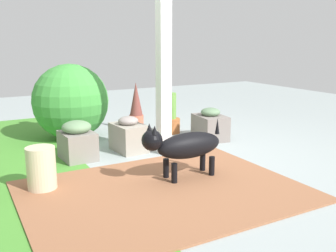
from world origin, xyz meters
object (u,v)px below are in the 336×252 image
object	(u,v)px
terracotta_pot_spiky	(136,108)
ceramic_urn	(41,169)
stone_planter_nearest	(210,126)
dog	(184,146)
stone_planter_mid	(129,136)
terracotta_pot_tall	(171,119)
round_shrub	(71,102)
stone_planter_far	(77,141)
porch_pillar	(164,55)

from	to	relation	value
terracotta_pot_spiky	ceramic_urn	distance (m)	2.43
stone_planter_nearest	dog	size ratio (longest dim) A/B	0.61
dog	stone_planter_mid	bearing A→B (deg)	4.04
ceramic_urn	terracotta_pot_tall	bearing A→B (deg)	-57.56
stone_planter_mid	round_shrub	distance (m)	1.07
dog	stone_planter_nearest	bearing A→B (deg)	-44.40
stone_planter_nearest	terracotta_pot_spiky	bearing A→B (deg)	32.77
stone_planter_far	round_shrub	size ratio (longest dim) A/B	0.44
stone_planter_far	terracotta_pot_spiky	distance (m)	1.54
stone_planter_nearest	terracotta_pot_spiky	xyz separation A→B (m)	(0.99, 0.64, 0.15)
terracotta_pot_tall	porch_pillar	bearing A→B (deg)	145.39
stone_planter_mid	terracotta_pot_tall	size ratio (longest dim) A/B	0.84
stone_planter_far	terracotta_pot_tall	size ratio (longest dim) A/B	0.77
porch_pillar	round_shrub	xyz separation A→B (m)	(1.21, 0.76, -0.65)
terracotta_pot_tall	dog	xyz separation A→B (m)	(-1.69, 0.82, 0.13)
stone_planter_mid	ceramic_urn	bearing A→B (deg)	123.38
stone_planter_nearest	dog	distance (m)	1.57
stone_planter_far	terracotta_pot_tall	xyz separation A→B (m)	(0.57, -1.53, -0.00)
stone_planter_far	stone_planter_nearest	bearing A→B (deg)	-90.08
stone_planter_nearest	ceramic_urn	world-z (taller)	stone_planter_nearest
stone_planter_mid	round_shrub	xyz separation A→B (m)	(0.93, 0.43, 0.32)
round_shrub	dog	world-z (taller)	round_shrub
stone_planter_far	round_shrub	xyz separation A→B (m)	(0.96, -0.20, 0.29)
porch_pillar	terracotta_pot_tall	xyz separation A→B (m)	(0.82, -0.57, -0.95)
terracotta_pot_spiky	dog	world-z (taller)	terracotta_pot_spiky
stone_planter_nearest	stone_planter_mid	xyz separation A→B (m)	(0.03, 1.17, -0.00)
stone_planter_mid	terracotta_pot_spiky	size ratio (longest dim) A/B	0.69
stone_planter_far	porch_pillar	bearing A→B (deg)	-104.48
round_shrub	terracotta_pot_spiky	bearing A→B (deg)	-88.50
round_shrub	ceramic_urn	bearing A→B (deg)	156.55
porch_pillar	round_shrub	bearing A→B (deg)	32.28
stone_planter_nearest	stone_planter_mid	world-z (taller)	stone_planter_nearest
porch_pillar	stone_planter_mid	bearing A→B (deg)	49.83
porch_pillar	stone_planter_far	bearing A→B (deg)	75.52
terracotta_pot_tall	dog	distance (m)	1.88
dog	stone_planter_far	bearing A→B (deg)	32.63
porch_pillar	round_shrub	world-z (taller)	porch_pillar
stone_planter_mid	stone_planter_far	bearing A→B (deg)	92.70
round_shrub	terracotta_pot_tall	world-z (taller)	round_shrub
stone_planter_mid	stone_planter_far	world-z (taller)	stone_planter_far
porch_pillar	stone_planter_mid	distance (m)	1.06
ceramic_urn	porch_pillar	bearing A→B (deg)	-71.83
stone_planter_mid	dog	size ratio (longest dim) A/B	0.58
stone_planter_nearest	terracotta_pot_tall	xyz separation A→B (m)	(0.58, 0.27, 0.01)
stone_planter_far	terracotta_pot_tall	distance (m)	1.64
ceramic_urn	round_shrub	bearing A→B (deg)	-23.45
stone_planter_mid	terracotta_pot_tall	distance (m)	1.05
stone_planter_nearest	ceramic_urn	distance (m)	2.46
porch_pillar	round_shrub	distance (m)	1.57
terracotta_pot_spiky	dog	size ratio (longest dim) A/B	0.84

